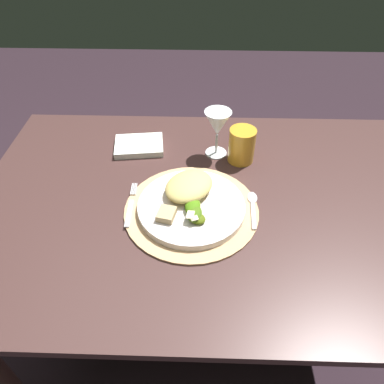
{
  "coord_description": "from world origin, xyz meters",
  "views": [
    {
      "loc": [
        -0.05,
        -0.7,
        1.41
      ],
      "look_at": [
        -0.07,
        0.0,
        0.77
      ],
      "focal_mm": 33.57,
      "sensor_mm": 36.0,
      "label": 1
    }
  ],
  "objects": [
    {
      "name": "pasta_serving",
      "position": [
        -0.08,
        0.0,
        0.8
      ],
      "size": [
        0.17,
        0.18,
        0.04
      ],
      "primitive_type": "ellipsoid",
      "rotation": [
        0.0,
        0.0,
        0.91
      ],
      "color": "#DABD68",
      "rests_on": "dinner_plate"
    },
    {
      "name": "napkin",
      "position": [
        -0.24,
        0.23,
        0.76
      ],
      "size": [
        0.16,
        0.13,
        0.02
      ],
      "primitive_type": "cube",
      "rotation": [
        0.0,
        0.0,
        0.12
      ],
      "color": "white",
      "rests_on": "dining_table"
    },
    {
      "name": "spoon",
      "position": [
        0.09,
        -0.02,
        0.76
      ],
      "size": [
        0.03,
        0.14,
        0.01
      ],
      "color": "silver",
      "rests_on": "placemat"
    },
    {
      "name": "salad_greens",
      "position": [
        -0.06,
        -0.08,
        0.79
      ],
      "size": [
        0.06,
        0.09,
        0.03
      ],
      "color": "#46741E",
      "rests_on": "dinner_plate"
    },
    {
      "name": "fork",
      "position": [
        -0.23,
        -0.04,
        0.76
      ],
      "size": [
        0.02,
        0.16,
        0.0
      ],
      "color": "silver",
      "rests_on": "placemat"
    },
    {
      "name": "dining_table",
      "position": [
        0.0,
        0.0,
        0.59
      ],
      "size": [
        1.31,
        0.84,
        0.75
      ],
      "color": "#412A27",
      "rests_on": "ground"
    },
    {
      "name": "placemat",
      "position": [
        -0.07,
        -0.05,
        0.75
      ],
      "size": [
        0.35,
        0.35,
        0.01
      ],
      "primitive_type": "cylinder",
      "color": "tan",
      "rests_on": "dining_table"
    },
    {
      "name": "wine_glass",
      "position": [
        0.0,
        0.21,
        0.85
      ],
      "size": [
        0.08,
        0.08,
        0.15
      ],
      "color": "silver",
      "rests_on": "dining_table"
    },
    {
      "name": "ground_plane",
      "position": [
        0.0,
        0.0,
        0.0
      ],
      "size": [
        6.0,
        6.0,
        0.0
      ],
      "primitive_type": "plane",
      "color": "black"
    },
    {
      "name": "bread_piece",
      "position": [
        -0.13,
        -0.09,
        0.78
      ],
      "size": [
        0.05,
        0.06,
        0.02
      ],
      "primitive_type": "cube",
      "rotation": [
        0.0,
        0.0,
        4.48
      ],
      "color": "tan",
      "rests_on": "dinner_plate"
    },
    {
      "name": "amber_tumbler",
      "position": [
        0.07,
        0.18,
        0.8
      ],
      "size": [
        0.08,
        0.08,
        0.1
      ],
      "primitive_type": "cylinder",
      "color": "gold",
      "rests_on": "dining_table"
    },
    {
      "name": "dinner_plate",
      "position": [
        -0.07,
        -0.05,
        0.77
      ],
      "size": [
        0.27,
        0.27,
        0.02
      ],
      "primitive_type": "cylinder",
      "color": "silver",
      "rests_on": "placemat"
    }
  ]
}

